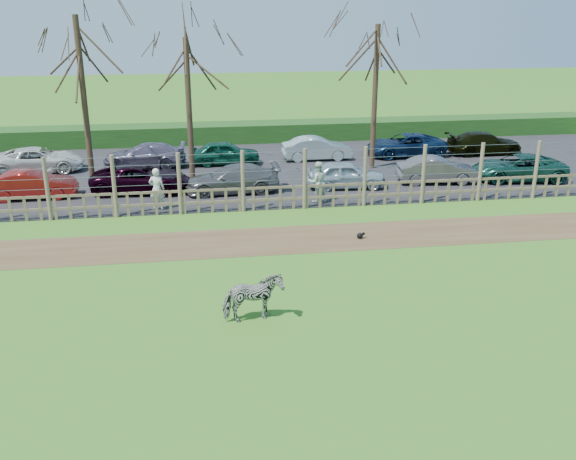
{
  "coord_description": "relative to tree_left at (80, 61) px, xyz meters",
  "views": [
    {
      "loc": [
        -1.85,
        -16.67,
        8.09
      ],
      "look_at": [
        1.0,
        2.5,
        1.1
      ],
      "focal_mm": 40.0,
      "sensor_mm": 36.0,
      "label": 1
    }
  ],
  "objects": [
    {
      "name": "car_1",
      "position": [
        -2.27,
        -1.46,
        -4.98
      ],
      "size": [
        3.69,
        1.4,
        1.2
      ],
      "primitive_type": "imported",
      "rotation": [
        0.0,
        0.0,
        1.61
      ],
      "color": "maroon",
      "rests_on": "asphalt"
    },
    {
      "name": "car_4",
      "position": [
        11.36,
        -1.84,
        -4.98
      ],
      "size": [
        3.63,
        1.72,
        1.2
      ],
      "primitive_type": "imported",
      "rotation": [
        0.0,
        0.0,
        1.48
      ],
      "color": "#ADC1CB",
      "rests_on": "asphalt"
    },
    {
      "name": "tree_mid",
      "position": [
        4.5,
        1.0,
        -0.75
      ],
      "size": [
        4.8,
        4.8,
        6.83
      ],
      "color": "#3D2B1E",
      "rests_on": "ground"
    },
    {
      "name": "car_12",
      "position": [
        15.99,
        3.76,
        -4.98
      ],
      "size": [
        4.36,
        2.08,
        1.2
      ],
      "primitive_type": "imported",
      "rotation": [
        0.0,
        0.0,
        4.73
      ],
      "color": "#0E2346",
      "rests_on": "asphalt"
    },
    {
      "name": "visitor_b",
      "position": [
        9.68,
        -3.78,
        -4.71
      ],
      "size": [
        0.89,
        0.72,
        1.72
      ],
      "primitive_type": "imported",
      "rotation": [
        0.0,
        0.0,
        3.22
      ],
      "color": "silver",
      "rests_on": "asphalt"
    },
    {
      "name": "car_13",
      "position": [
        20.45,
        3.61,
        -4.98
      ],
      "size": [
        4.15,
        1.72,
        1.2
      ],
      "primitive_type": "imported",
      "rotation": [
        0.0,
        0.0,
        1.58
      ],
      "color": "black",
      "rests_on": "asphalt"
    },
    {
      "name": "car_9",
      "position": [
        2.14,
        3.37,
        -4.98
      ],
      "size": [
        4.28,
        2.08,
        1.2
      ],
      "primitive_type": "imported",
      "rotation": [
        0.0,
        0.0,
        4.61
      ],
      "color": "slate",
      "rests_on": "asphalt"
    },
    {
      "name": "car_8",
      "position": [
        -3.0,
        3.16,
        -4.98
      ],
      "size": [
        4.5,
        2.42,
        1.2
      ],
      "primitive_type": "imported",
      "rotation": [
        0.0,
        0.0,
        1.67
      ],
      "color": "silver",
      "rests_on": "asphalt"
    },
    {
      "name": "car_6",
      "position": [
        19.68,
        -1.77,
        -4.98
      ],
      "size": [
        4.53,
        2.51,
        1.2
      ],
      "primitive_type": "imported",
      "rotation": [
        0.0,
        0.0,
        4.59
      ],
      "color": "#17473A",
      "rests_on": "asphalt"
    },
    {
      "name": "car_2",
      "position": [
        2.25,
        -1.19,
        -4.98
      ],
      "size": [
        4.48,
        2.37,
        1.2
      ],
      "primitive_type": "imported",
      "rotation": [
        0.0,
        0.0,
        1.48
      ],
      "color": "black",
      "rests_on": "asphalt"
    },
    {
      "name": "crow",
      "position": [
        10.38,
        -8.27,
        -5.5
      ],
      "size": [
        0.29,
        0.22,
        0.24
      ],
      "color": "black",
      "rests_on": "ground"
    },
    {
      "name": "tree_left",
      "position": [
        0.0,
        0.0,
        0.0
      ],
      "size": [
        4.8,
        4.8,
        7.88
      ],
      "color": "#3D2B1E",
      "rests_on": "ground"
    },
    {
      "name": "car_5",
      "position": [
        15.73,
        -1.66,
        -4.98
      ],
      "size": [
        3.75,
        1.64,
        1.2
      ],
      "primitive_type": "imported",
      "rotation": [
        0.0,
        0.0,
        1.47
      ],
      "color": "#5C575C",
      "rests_on": "asphalt"
    },
    {
      "name": "asphalt",
      "position": [
        6.5,
        2.0,
        -5.6
      ],
      "size": [
        44.0,
        13.0,
        0.04
      ],
      "primitive_type": "cube",
      "color": "#232326",
      "rests_on": "ground"
    },
    {
      "name": "car_10",
      "position": [
        6.21,
        3.34,
        -4.98
      ],
      "size": [
        3.56,
        1.51,
        1.2
      ],
      "primitive_type": "imported",
      "rotation": [
        0.0,
        0.0,
        1.55
      ],
      "color": "#104D36",
      "rests_on": "asphalt"
    },
    {
      "name": "visitor_a",
      "position": [
        3.07,
        -3.86,
        -4.71
      ],
      "size": [
        0.7,
        0.52,
        1.72
      ],
      "primitive_type": "imported",
      "rotation": [
        0.0,
        0.0,
        2.95
      ],
      "color": "beige",
      "rests_on": "asphalt"
    },
    {
      "name": "dirt_strip",
      "position": [
        6.5,
        -8.0,
        -5.61
      ],
      "size": [
        34.0,
        2.8,
        0.01
      ],
      "primitive_type": "cube",
      "color": "brown",
      "rests_on": "ground"
    },
    {
      "name": "car_11",
      "position": [
        11.08,
        3.68,
        -4.98
      ],
      "size": [
        3.65,
        1.28,
        1.2
      ],
      "primitive_type": "imported",
      "rotation": [
        0.0,
        0.0,
        1.57
      ],
      "color": "#AEC2C1",
      "rests_on": "asphalt"
    },
    {
      "name": "car_3",
      "position": [
        6.24,
        -1.82,
        -4.98
      ],
      "size": [
        4.2,
        1.84,
        1.2
      ],
      "primitive_type": "imported",
      "rotation": [
        0.0,
        0.0,
        4.75
      ],
      "color": "slate",
      "rests_on": "asphalt"
    },
    {
      "name": "hedge",
      "position": [
        6.5,
        9.0,
        -5.07
      ],
      "size": [
        46.0,
        2.0,
        1.1
      ],
      "primitive_type": "cube",
      "color": "#1E4716",
      "rests_on": "ground"
    },
    {
      "name": "tree_right",
      "position": [
        13.5,
        1.5,
        -0.37
      ],
      "size": [
        4.8,
        4.8,
        7.35
      ],
      "color": "#3D2B1E",
      "rests_on": "ground"
    },
    {
      "name": "fence",
      "position": [
        6.5,
        -4.5,
        -4.81
      ],
      "size": [
        30.16,
        0.16,
        2.5
      ],
      "color": "brown",
      "rests_on": "ground"
    },
    {
      "name": "zebra",
      "position": [
        5.98,
        -13.91,
        -4.95
      ],
      "size": [
        1.68,
        0.99,
        1.33
      ],
      "primitive_type": "imported",
      "rotation": [
        0.0,
        0.0,
        1.75
      ],
      "color": "gray",
      "rests_on": "ground"
    },
    {
      "name": "ground",
      "position": [
        6.5,
        -12.5,
        -5.62
      ],
      "size": [
        120.0,
        120.0,
        0.0
      ],
      "primitive_type": "plane",
      "color": "#5C933B",
      "rests_on": "ground"
    }
  ]
}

